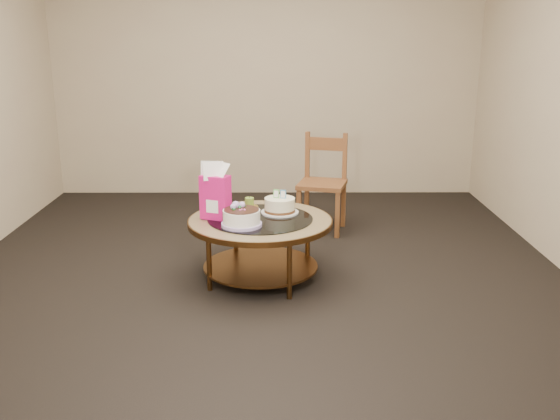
{
  "coord_description": "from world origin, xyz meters",
  "views": [
    {
      "loc": [
        0.12,
        -4.19,
        1.73
      ],
      "look_at": [
        0.14,
        0.02,
        0.51
      ],
      "focal_mm": 40.0,
      "sensor_mm": 36.0,
      "label": 1
    }
  ],
  "objects_px": {
    "coffee_table": "(260,229)",
    "cream_cake": "(280,206)",
    "decorated_cake": "(241,218)",
    "gift_bag": "(215,191)",
    "dining_chair": "(323,182)"
  },
  "relations": [
    {
      "from": "decorated_cake",
      "to": "cream_cake",
      "type": "xyz_separation_m",
      "value": [
        0.26,
        0.31,
        0.0
      ]
    },
    {
      "from": "coffee_table",
      "to": "cream_cake",
      "type": "bearing_deg",
      "value": 43.75
    },
    {
      "from": "decorated_cake",
      "to": "gift_bag",
      "type": "distance_m",
      "value": 0.3
    },
    {
      "from": "coffee_table",
      "to": "gift_bag",
      "type": "bearing_deg",
      "value": -179.99
    },
    {
      "from": "cream_cake",
      "to": "gift_bag",
      "type": "bearing_deg",
      "value": -150.06
    },
    {
      "from": "cream_cake",
      "to": "coffee_table",
      "type": "bearing_deg",
      "value": -122.73
    },
    {
      "from": "cream_cake",
      "to": "gift_bag",
      "type": "distance_m",
      "value": 0.49
    },
    {
      "from": "decorated_cake",
      "to": "dining_chair",
      "type": "height_order",
      "value": "dining_chair"
    },
    {
      "from": "coffee_table",
      "to": "cream_cake",
      "type": "height_order",
      "value": "cream_cake"
    },
    {
      "from": "decorated_cake",
      "to": "gift_bag",
      "type": "xyz_separation_m",
      "value": [
        -0.19,
        0.18,
        0.14
      ]
    },
    {
      "from": "cream_cake",
      "to": "dining_chair",
      "type": "distance_m",
      "value": 1.11
    },
    {
      "from": "coffee_table",
      "to": "decorated_cake",
      "type": "height_order",
      "value": "decorated_cake"
    },
    {
      "from": "decorated_cake",
      "to": "gift_bag",
      "type": "relative_size",
      "value": 0.69
    },
    {
      "from": "coffee_table",
      "to": "cream_cake",
      "type": "distance_m",
      "value": 0.23
    },
    {
      "from": "dining_chair",
      "to": "decorated_cake",
      "type": "bearing_deg",
      "value": -101.14
    }
  ]
}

